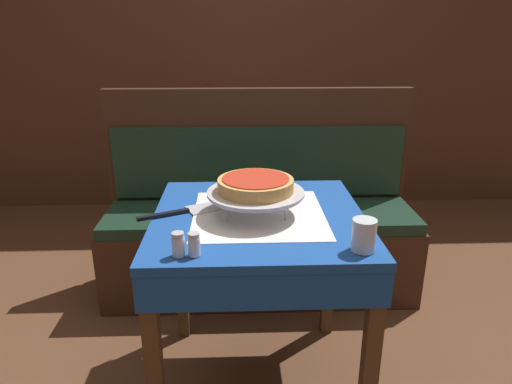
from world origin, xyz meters
name	(u,v)px	position (x,y,z in m)	size (l,w,h in m)	color
ground_plane	(258,383)	(0.00, 0.00, 0.00)	(14.00, 14.00, 0.00)	brown
dining_table_front	(259,240)	(0.00, 0.00, 0.65)	(0.75, 0.75, 0.76)	#194799
dining_table_rear	(246,145)	(-0.02, 1.49, 0.64)	(0.76, 0.76, 0.75)	red
booth_bench	(260,233)	(0.04, 0.76, 0.33)	(1.64, 0.48, 1.08)	#3D2316
back_wall_panel	(247,54)	(0.00, 2.09, 1.20)	(6.00, 0.04, 2.40)	#4C2D1E
pizza_pan_stand	(256,194)	(-0.01, 0.00, 0.83)	(0.34, 0.34, 0.09)	#ADADB2
deep_dish_pizza	(256,185)	(-0.01, 0.00, 0.87)	(0.27, 0.27, 0.05)	tan
pizza_server	(183,212)	(-0.27, 0.02, 0.76)	(0.29, 0.18, 0.01)	#BCBCC1
water_glass_near	(364,235)	(0.30, -0.29, 0.80)	(0.07, 0.07, 0.10)	silver
salt_shaker	(178,244)	(-0.25, -0.31, 0.79)	(0.04, 0.04, 0.07)	silver
pepper_shaker	(194,244)	(-0.20, -0.31, 0.79)	(0.04, 0.04, 0.07)	silver
condiment_caddy	(233,123)	(-0.11, 1.46, 0.80)	(0.12, 0.12, 0.17)	black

